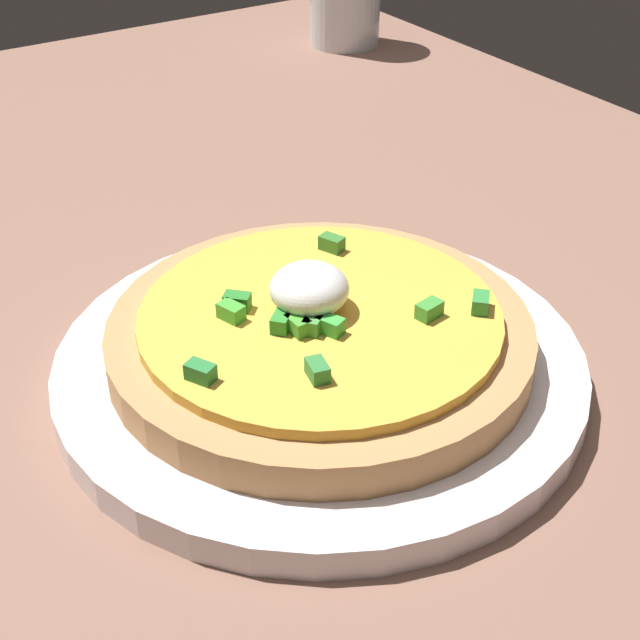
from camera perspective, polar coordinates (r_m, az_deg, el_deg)
The scene contains 3 objects.
dining_table at distance 50.20cm, azimuth 7.69°, elevation -4.37°, with size 129.36×72.28×2.74cm, color #7F5A4B.
plate at distance 48.01cm, azimuth 0.00°, elevation -2.78°, with size 26.62×26.62×1.58cm, color white.
pizza at distance 46.83cm, azimuth -0.03°, elevation -0.76°, with size 21.10×21.10×4.83cm.
Camera 1 is at (29.14, -27.04, 32.02)cm, focal length 53.17 mm.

